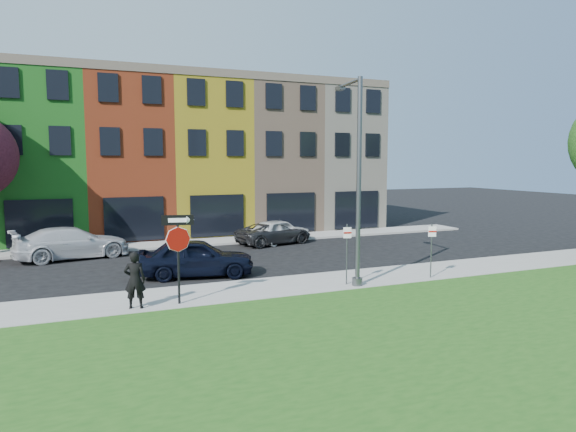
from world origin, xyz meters
name	(u,v)px	position (x,y,z in m)	size (l,w,h in m)	color
ground	(342,306)	(0.00, 0.00, 0.00)	(120.00, 120.00, 0.00)	black
sidewalk_near	(349,280)	(2.00, 3.00, 0.06)	(40.00, 3.00, 0.12)	gray
sidewalk_far	(173,244)	(-3.00, 15.00, 0.06)	(40.00, 2.40, 0.12)	gray
rowhouse_block	(162,160)	(-2.50, 21.18, 4.99)	(30.00, 10.12, 10.00)	beige
stop_sign	(178,241)	(-5.10, 1.99, 2.26)	(1.03, 0.27, 3.00)	black
man	(135,280)	(-6.52, 2.01, 1.06)	(0.77, 0.60, 1.88)	black
sedan_near	(196,257)	(-3.55, 6.33, 0.82)	(5.11, 2.87, 1.64)	black
parked_car_silver	(72,243)	(-8.41, 12.73, 0.80)	(5.85, 3.29, 1.60)	silver
parked_car_dark	(274,233)	(2.61, 13.09, 0.64)	(4.99, 3.13, 1.28)	black
parked_car_white	(279,231)	(2.97, 13.26, 0.73)	(4.60, 3.28, 1.46)	silver
street_lamp	(357,182)	(1.75, 2.11, 4.10)	(0.65, 2.57, 7.88)	#4E5053
parking_sign_a	(347,247)	(1.43, 2.22, 1.58)	(0.32, 0.11, 2.36)	#4E5053
parking_sign_b	(432,244)	(5.18, 1.89, 1.51)	(0.30, 0.16, 2.23)	#4E5053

